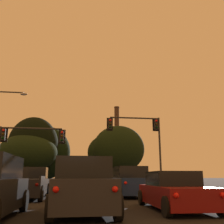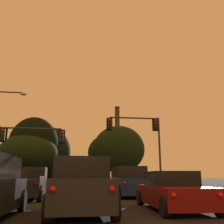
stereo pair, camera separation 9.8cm
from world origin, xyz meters
name	(u,v)px [view 2 (the right image)]	position (x,y,z in m)	size (l,w,h in m)	color
suv_right_lane_front	(129,182)	(2.96, 17.33, 0.90)	(2.23, 4.95, 1.86)	navy
suv_center_lane_second	(80,186)	(-0.22, 10.00, 0.90)	(2.18, 4.93, 1.86)	#232328
pickup_truck_left_lane_front	(27,184)	(-3.21, 16.86, 0.80)	(2.32, 5.55, 1.82)	black
sedan_center_lane_front	(85,186)	(0.17, 16.62, 0.67)	(2.09, 4.75, 1.43)	#0F3823
sedan_right_lane_second	(172,191)	(3.31, 10.43, 0.67)	(2.14, 4.76, 1.43)	maroon
traffic_light_overhead_right	(143,134)	(5.73, 24.28, 5.17)	(5.24, 0.50, 6.79)	#2D2D30
traffic_light_overhead_left	(22,142)	(-4.97, 22.95, 4.08)	(5.56, 0.50, 5.32)	#2D2D30
smokestack	(117,150)	(21.87, 145.46, 16.01)	(6.01, 6.01, 40.75)	#3C2B22
treeline_right_mid	(28,153)	(-11.92, 65.12, 6.74)	(13.86, 12.47, 11.20)	black
treeline_far_left	(46,153)	(-8.68, 72.16, 7.52)	(13.11, 11.80, 14.55)	black
treeline_far_right	(107,153)	(7.41, 68.15, 7.33)	(10.08, 9.07, 11.95)	black
treeline_center_left	(33,146)	(-11.13, 67.02, 8.62)	(12.23, 11.01, 15.84)	black
treeline_center_right	(119,149)	(9.95, 65.07, 7.96)	(12.86, 11.58, 13.78)	black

